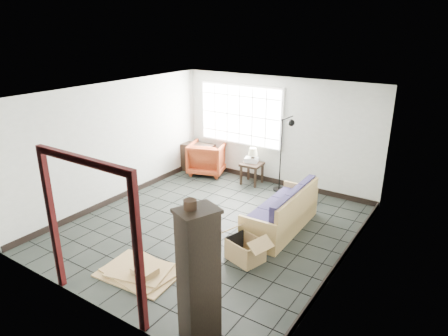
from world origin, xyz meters
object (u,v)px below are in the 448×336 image
Objects in this scene: futon_sofa at (284,214)px; tall_shelf at (199,275)px; armchair at (208,157)px; side_table at (252,167)px.

futon_sofa is 3.18m from tall_shelf.
armchair is 1.72× the size of side_table.
armchair is (-2.99, 1.69, 0.14)m from futon_sofa.
tall_shelf reaches higher than side_table.
armchair reaches higher than futon_sofa.
futon_sofa is at bearing 118.14° from tall_shelf.
tall_shelf is (3.33, -4.80, 0.44)m from armchair.
side_table is at bearing 134.54° from tall_shelf.
tall_shelf is (1.99, -4.80, 0.46)m from side_table.
futon_sofa is 2.37m from side_table.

